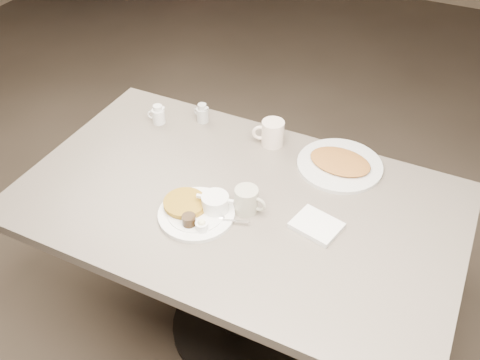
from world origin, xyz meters
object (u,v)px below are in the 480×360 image
at_px(coffee_mug_near, 247,200).
at_px(hash_plate, 340,164).
at_px(creamer_left, 158,115).
at_px(creamer_right, 202,114).
at_px(diner_table, 238,233).
at_px(coffee_mug_far, 272,133).
at_px(main_plate, 198,209).

height_order(coffee_mug_near, hash_plate, coffee_mug_near).
bearing_deg(creamer_left, creamer_right, 28.93).
xyz_separation_m(diner_table, coffee_mug_far, (-0.02, 0.34, 0.22)).
height_order(coffee_mug_near, coffee_mug_far, coffee_mug_far).
height_order(main_plate, creamer_right, creamer_right).
distance_m(coffee_mug_near, coffee_mug_far, 0.38).
bearing_deg(main_plate, creamer_left, 135.76).
height_order(creamer_left, creamer_right, same).
bearing_deg(coffee_mug_near, creamer_right, 134.40).
relative_size(diner_table, hash_plate, 4.46).
xyz_separation_m(diner_table, hash_plate, (0.26, 0.32, 0.18)).
xyz_separation_m(creamer_right, hash_plate, (0.59, -0.04, -0.02)).
bearing_deg(creamer_right, coffee_mug_near, -45.60).
bearing_deg(diner_table, coffee_mug_near, -34.15).
xyz_separation_m(coffee_mug_near, hash_plate, (0.21, 0.36, -0.03)).
bearing_deg(coffee_mug_near, hash_plate, 59.85).
bearing_deg(diner_table, creamer_left, 150.81).
relative_size(coffee_mug_near, creamer_left, 1.40).
height_order(creamer_left, hash_plate, creamer_left).
bearing_deg(diner_table, creamer_right, 132.91).
bearing_deg(creamer_left, main_plate, -44.24).
bearing_deg(coffee_mug_far, hash_plate, -4.29).
xyz_separation_m(creamer_left, creamer_right, (0.16, 0.09, 0.00)).
bearing_deg(hash_plate, coffee_mug_near, -120.15).
bearing_deg(creamer_left, coffee_mug_far, 8.16).
distance_m(creamer_right, hash_plate, 0.59).
bearing_deg(hash_plate, creamer_right, 176.17).
relative_size(coffee_mug_far, creamer_right, 1.65).
bearing_deg(creamer_left, hash_plate, 3.53).
bearing_deg(main_plate, diner_table, 56.14).
relative_size(coffee_mug_near, creamer_right, 1.40).
bearing_deg(main_plate, hash_plate, 52.30).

